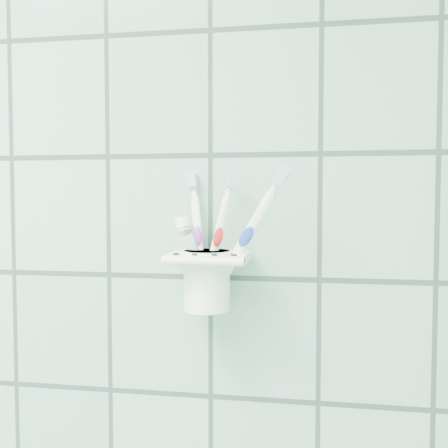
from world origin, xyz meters
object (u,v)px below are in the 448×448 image
cup (207,277)px  toothbrush_blue (201,236)px  holder_bracket (209,258)px  toothpaste_tube (202,252)px  toothbrush_pink (204,236)px  toothbrush_orange (209,224)px

cup → toothbrush_blue: toothbrush_blue is taller
holder_bracket → toothpaste_tube: (-0.01, 0.00, 0.01)m
cup → toothbrush_pink: 0.06m
holder_bracket → toothbrush_pink: (-0.01, -0.01, 0.03)m
toothbrush_orange → toothpaste_tube: size_ratio=1.58×
cup → toothbrush_pink: toothbrush_pink is taller
toothbrush_blue → holder_bracket: bearing=-2.9°
holder_bracket → cup: size_ratio=1.30×
toothbrush_orange → cup: bearing=-90.5°
toothbrush_blue → cup: bearing=23.9°
toothbrush_pink → toothpaste_tube: toothbrush_pink is taller
cup → toothbrush_blue: (-0.01, -0.01, 0.06)m
toothbrush_pink → toothpaste_tube: (-0.01, 0.01, -0.02)m
cup → holder_bracket: bearing=-43.1°
holder_bracket → toothbrush_blue: bearing=-165.9°
cup → toothbrush_pink: size_ratio=0.44×
toothbrush_orange → toothpaste_tube: 0.04m
cup → toothbrush_orange: 0.08m
cup → toothbrush_orange: size_ratio=0.39×
cup → toothbrush_blue: bearing=-139.0°
toothbrush_blue → toothpaste_tube: (-0.00, 0.00, -0.02)m
toothbrush_pink → toothbrush_blue: 0.01m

